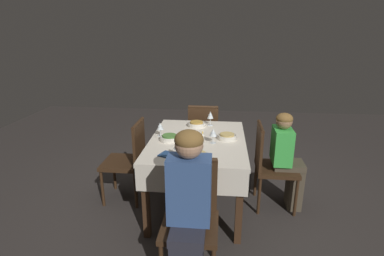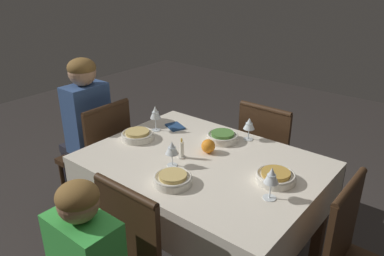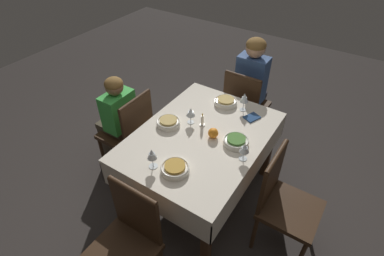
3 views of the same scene
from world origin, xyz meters
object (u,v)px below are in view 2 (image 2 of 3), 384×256
Objects in this scene: dining_table at (202,174)px; chair_west at (100,154)px; bowl_south at (173,179)px; wine_glass_east at (272,176)px; person_adult_denim at (85,126)px; wine_glass_north at (249,124)px; bowl_north at (223,137)px; bowl_west at (138,135)px; candle_centerpiece at (182,151)px; napkin_red_folded at (175,127)px; chair_north at (269,154)px; wine_glass_west at (155,113)px; wine_glass_south at (172,148)px; bowl_east at (276,177)px; orange_fruit at (208,146)px.

chair_west is (-0.92, -0.03, -0.16)m from dining_table.
wine_glass_east reaches higher than bowl_south.
wine_glass_north is (1.13, 0.42, 0.18)m from person_adult_denim.
person_adult_denim reaches higher than bowl_north.
bowl_west is 1.05× the size of bowl_south.
person_adult_denim is at bearing 178.28° from candle_centerpiece.
wine_glass_east is (1.39, -0.08, 0.37)m from chair_west.
wine_glass_north is 0.48m from candle_centerpiece.
wine_glass_east is 1.08× the size of napkin_red_folded.
chair_west is 1.12m from wine_glass_north.
chair_north is 5.26× the size of wine_glass_west.
wine_glass_south is (-0.13, -0.90, 0.35)m from chair_north.
napkin_red_folded is at bearing 166.96° from bowl_east.
chair_west is 6.22× the size of wine_glass_north.
orange_fruit is (-0.51, 0.20, -0.08)m from wine_glass_east.
bowl_north is 1.36× the size of wine_glass_north.
wine_glass_north is at bearing 129.91° from wine_glass_east.
bowl_east is (0.39, 0.35, -0.00)m from bowl_south.
bowl_east is 2.47× the size of orange_fruit.
wine_glass_south is 1.01× the size of wine_glass_north.
dining_table is at bearing -72.57° from orange_fruit.
wine_glass_north reaches higher than orange_fruit.
chair_west is at bearing 90.00° from person_adult_denim.
bowl_south is 2.39× the size of orange_fruit.
wine_glass_north is at bearing 69.83° from candle_centerpiece.
wine_glass_north reaches higher than napkin_red_folded.
chair_north reaches higher than wine_glass_south.
chair_west is 0.23m from person_adult_denim.
orange_fruit is at bearing 76.56° from wine_glass_south.
napkin_red_folded is (0.07, 0.12, -0.12)m from wine_glass_west.
wine_glass_north is at bearing 73.71° from orange_fruit.
wine_glass_east is (0.48, -0.10, 0.21)m from dining_table.
bowl_south is 0.49m from wine_glass_east.
bowl_north is 0.34m from candle_centerpiece.
candle_centerpiece reaches higher than dining_table.
person_adult_denim is (-0.15, -0.00, 0.17)m from chair_west.
person_adult_denim reaches higher than candle_centerpiece.
bowl_west is (-0.49, -0.04, 0.12)m from dining_table.
wine_glass_east is at bearing -21.12° from orange_fruit.
wine_glass_west reaches higher than chair_north.
candle_centerpiece is at bearing -117.54° from orange_fruit.
orange_fruit is at bearing 62.46° from candle_centerpiece.
bowl_south is 1.35× the size of wine_glass_north.
dining_table is at bearing 27.91° from candle_centerpiece.
wine_glass_west reaches higher than wine_glass_east.
bowl_south is (0.04, -0.29, 0.12)m from dining_table.
chair_north is 4.57× the size of bowl_north.
napkin_red_folded is at bearing 158.53° from orange_fruit.
bowl_west is at bearing 88.74° from person_adult_denim.
person_adult_denim is 6.92× the size of wine_glass_west.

